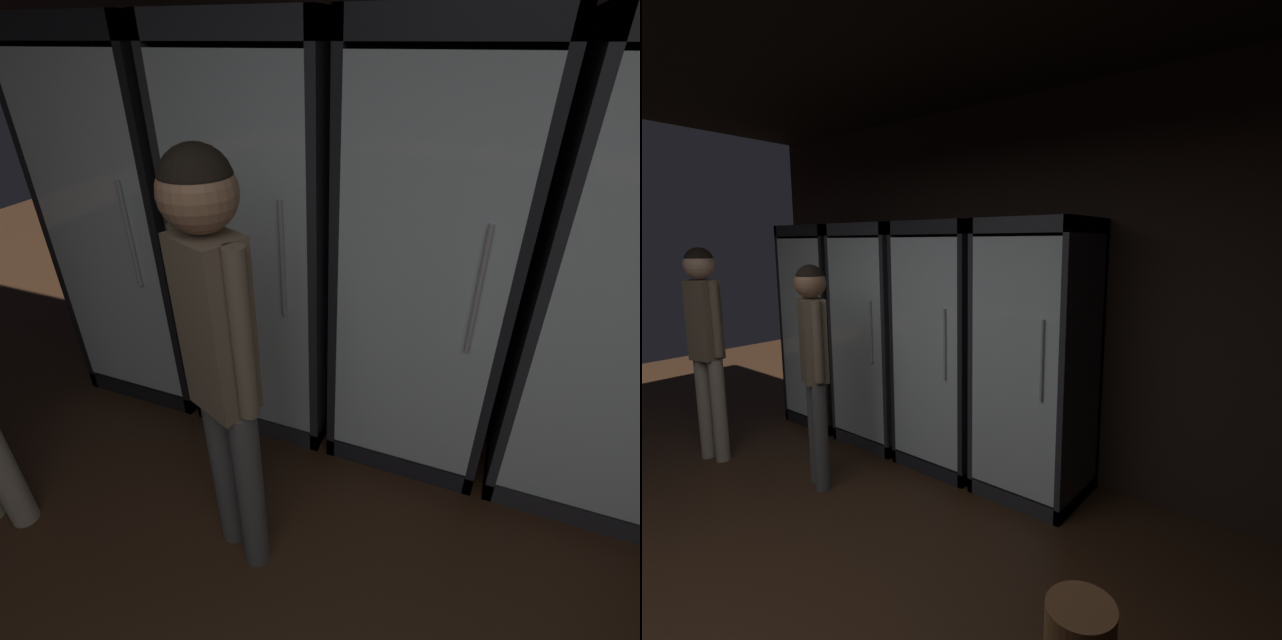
{
  "view_description": "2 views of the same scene",
  "coord_description": "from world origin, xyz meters",
  "views": [
    {
      "loc": [
        -0.27,
        0.81,
        1.81
      ],
      "look_at": [
        -0.87,
        2.38,
        0.79
      ],
      "focal_mm": 25.96,
      "sensor_mm": 36.0,
      "label": 1
    },
    {
      "loc": [
        1.8,
        -0.12,
        1.75
      ],
      "look_at": [
        -0.21,
        2.49,
        1.21
      ],
      "focal_mm": 26.48,
      "sensor_mm": 36.0,
      "label": 2
    }
  ],
  "objects": [
    {
      "name": "cooler_center",
      "position": [
        -0.48,
        2.72,
        0.93
      ],
      "size": [
        0.71,
        0.64,
        1.91
      ],
      "color": "black",
      "rests_on": "ground"
    },
    {
      "name": "wall_back",
      "position": [
        0.0,
        3.03,
        1.4
      ],
      "size": [
        6.0,
        0.06,
        2.8
      ],
      "primitive_type": "cube",
      "color": "black",
      "rests_on": "ground"
    },
    {
      "name": "cooler_far_left",
      "position": [
        -2.0,
        2.72,
        0.94
      ],
      "size": [
        0.71,
        0.64,
        1.91
      ],
      "color": "black",
      "rests_on": "ground"
    },
    {
      "name": "cooler_left",
      "position": [
        -1.24,
        2.72,
        0.94
      ],
      "size": [
        0.71,
        0.64,
        1.91
      ],
      "color": "#2B2B30",
      "rests_on": "ground"
    },
    {
      "name": "shopper_near",
      "position": [
        -0.98,
        1.79,
        1.01
      ],
      "size": [
        0.29,
        0.21,
        1.6
      ],
      "color": "#4C4C4C",
      "rests_on": "ground"
    },
    {
      "name": "cooler_right",
      "position": [
        0.28,
        2.72,
        0.93
      ],
      "size": [
        0.71,
        0.64,
        1.91
      ],
      "color": "#2B2B30",
      "rests_on": "ground"
    }
  ]
}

